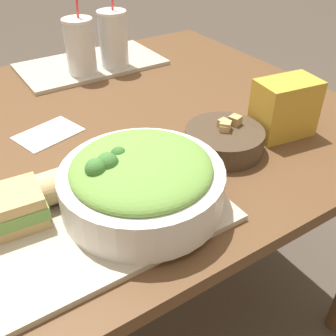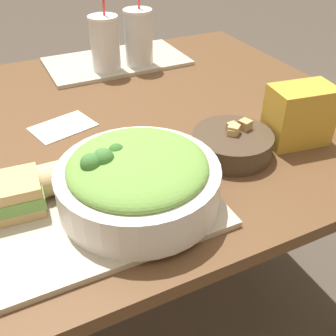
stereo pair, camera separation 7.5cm
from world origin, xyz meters
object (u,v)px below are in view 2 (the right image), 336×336
(baguette_near, at_px, (58,177))
(soup_bowl, at_px, (232,143))
(drink_cup_red, at_px, (139,39))
(salad_bowl, at_px, (138,178))
(napkin_folded, at_px, (63,127))
(chip_bag, at_px, (299,115))
(drink_cup_dark, at_px, (105,45))

(baguette_near, bearing_deg, soup_bowl, -92.22)
(soup_bowl, bearing_deg, drink_cup_red, 88.49)
(salad_bowl, height_order, soup_bowl, salad_bowl)
(baguette_near, height_order, napkin_folded, baguette_near)
(salad_bowl, height_order, chip_bag, chip_bag)
(drink_cup_red, distance_m, napkin_folded, 0.44)
(drink_cup_red, xyz_separation_m, chip_bag, (0.15, -0.58, -0.03))
(chip_bag, bearing_deg, drink_cup_dark, 122.56)
(baguette_near, distance_m, drink_cup_dark, 0.61)
(baguette_near, distance_m, chip_bag, 0.54)
(soup_bowl, distance_m, napkin_folded, 0.42)
(napkin_folded, bearing_deg, salad_bowl, -80.63)
(drink_cup_dark, bearing_deg, baguette_near, -117.06)
(soup_bowl, relative_size, napkin_folded, 1.05)
(soup_bowl, bearing_deg, baguette_near, 176.72)
(baguette_near, bearing_deg, drink_cup_red, -34.49)
(soup_bowl, bearing_deg, chip_bag, -5.65)
(drink_cup_red, bearing_deg, napkin_folded, -138.72)
(baguette_near, distance_m, drink_cup_red, 0.67)
(soup_bowl, bearing_deg, salad_bowl, -163.89)
(soup_bowl, relative_size, chip_bag, 1.16)
(chip_bag, bearing_deg, drink_cup_red, 112.84)
(salad_bowl, bearing_deg, drink_cup_dark, 76.40)
(drink_cup_dark, relative_size, chip_bag, 1.49)
(soup_bowl, bearing_deg, napkin_folded, 137.65)
(salad_bowl, xyz_separation_m, baguette_near, (-0.12, 0.09, -0.02))
(soup_bowl, xyz_separation_m, drink_cup_dark, (-0.10, 0.57, 0.06))
(soup_bowl, height_order, napkin_folded, soup_bowl)
(drink_cup_dark, height_order, drink_cup_red, drink_cup_red)
(drink_cup_red, bearing_deg, salad_bowl, -112.58)
(salad_bowl, distance_m, napkin_folded, 0.36)
(baguette_near, height_order, drink_cup_dark, drink_cup_dark)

